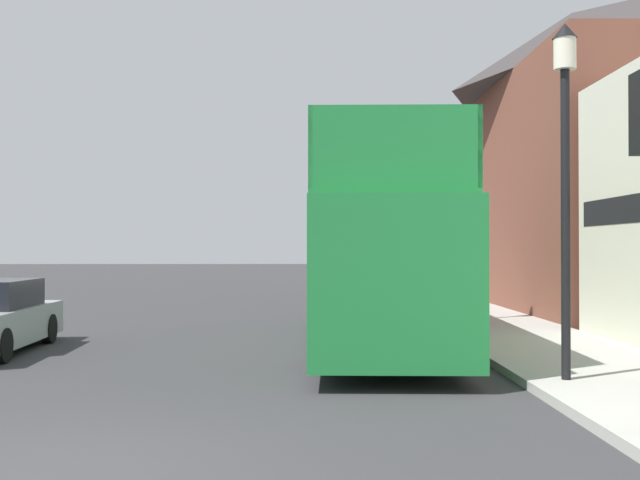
# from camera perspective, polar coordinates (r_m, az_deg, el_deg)

# --- Properties ---
(ground_plane) EXTENTS (144.00, 144.00, 0.00)m
(ground_plane) POSITION_cam_1_polar(r_m,az_deg,el_deg) (27.87, -5.66, -4.83)
(ground_plane) COLOR #333335
(sidewalk) EXTENTS (3.14, 108.00, 0.14)m
(sidewalk) POSITION_cam_1_polar(r_m,az_deg,el_deg) (25.21, 9.89, -5.10)
(sidewalk) COLOR #ADAAA3
(sidewalk) RESTS_ON ground_plane
(brick_terrace_rear) EXTENTS (6.00, 16.59, 10.33)m
(brick_terrace_rear) POSITION_cam_1_polar(r_m,az_deg,el_deg) (27.85, 18.66, 5.84)
(brick_terrace_rear) COLOR brown
(brick_terrace_rear) RESTS_ON ground_plane
(tour_bus) EXTENTS (2.89, 10.95, 4.10)m
(tour_bus) POSITION_cam_1_polar(r_m,az_deg,el_deg) (15.92, 4.29, -1.41)
(tour_bus) COLOR #1E7A38
(tour_bus) RESTS_ON ground_plane
(parked_car_ahead_of_bus) EXTENTS (1.88, 3.91, 1.39)m
(parked_car_ahead_of_bus) POSITION_cam_1_polar(r_m,az_deg,el_deg) (24.80, 3.68, -3.83)
(parked_car_ahead_of_bus) COLOR silver
(parked_car_ahead_of_bus) RESTS_ON ground_plane
(lamp_post_nearest) EXTENTS (0.35, 0.35, 5.14)m
(lamp_post_nearest) POSITION_cam_1_polar(r_m,az_deg,el_deg) (11.45, 18.18, 7.54)
(lamp_post_nearest) COLOR black
(lamp_post_nearest) RESTS_ON sidewalk
(lamp_post_second) EXTENTS (0.35, 0.35, 4.84)m
(lamp_post_second) POSITION_cam_1_polar(r_m,az_deg,el_deg) (19.70, 9.45, 3.54)
(lamp_post_second) COLOR black
(lamp_post_second) RESTS_ON sidewalk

